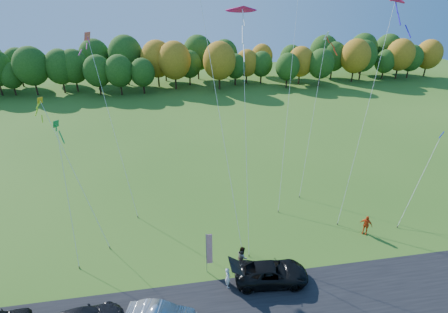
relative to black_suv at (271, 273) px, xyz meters
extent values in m
plane|color=#316019|center=(-2.31, 1.76, -0.77)|extent=(160.00, 160.00, 0.00)
cube|color=black|center=(-2.31, -2.24, -0.76)|extent=(90.00, 6.00, 0.01)
imported|color=black|center=(0.00, 0.00, 0.00)|extent=(5.77, 3.11, 1.54)
imported|color=silver|center=(-3.33, 0.02, 0.10)|extent=(0.45, 0.65, 1.73)
imported|color=gray|center=(-1.83, 1.87, 0.19)|extent=(0.77, 0.97, 1.93)
imported|color=#E14915|center=(10.01, 4.10, 0.17)|extent=(1.12, 1.07, 1.87)
cylinder|color=#999999|center=(-4.68, 1.75, 1.08)|extent=(0.06, 0.06, 3.70)
cube|color=red|center=(-4.45, 1.76, 1.45)|extent=(0.46, 0.04, 2.78)
cube|color=navy|center=(-4.45, 1.79, 2.48)|extent=(0.46, 0.03, 0.72)
cylinder|color=#4C3F33|center=(-1.43, 3.93, -0.67)|extent=(0.08, 0.08, 0.20)
cylinder|color=#4C3F33|center=(3.29, 8.55, -0.67)|extent=(0.08, 0.08, 0.20)
cylinder|color=#4C3F33|center=(-1.02, 2.90, -0.67)|extent=(0.08, 0.08, 0.20)
cone|color=#E00E6B|center=(0.06, 12.44, 17.77)|extent=(2.77, 2.12, 3.03)
cylinder|color=#4C3F33|center=(8.17, 5.68, -0.67)|extent=(0.08, 0.08, 0.20)
cube|color=#E91944|center=(13.61, 11.67, 18.36)|extent=(3.48, 1.20, 1.31)
cylinder|color=#4C3F33|center=(-12.56, 5.81, -0.67)|extent=(0.08, 0.08, 0.20)
cube|color=gold|center=(-17.47, 12.09, 10.69)|extent=(0.98, 0.98, 1.15)
cylinder|color=#4C3F33|center=(-14.68, 3.82, -0.67)|extent=(0.08, 0.08, 0.20)
cube|color=#168643|center=(-15.79, 9.47, 9.44)|extent=(1.03, 1.03, 1.22)
cylinder|color=#4C3F33|center=(6.32, 10.77, -0.67)|extent=(0.08, 0.08, 0.20)
cube|color=white|center=(9.63, 16.03, 14.92)|extent=(1.35, 1.35, 1.60)
cylinder|color=#4C3F33|center=(-10.44, 9.98, -0.67)|extent=(0.08, 0.08, 0.20)
cube|color=#F55154|center=(-13.63, 16.50, 15.28)|extent=(1.29, 1.29, 1.54)
cylinder|color=#4C3F33|center=(13.46, 4.34, -0.67)|extent=(0.08, 0.08, 0.20)
cube|color=#0B16A0|center=(18.87, 8.13, 6.65)|extent=(1.07, 1.07, 1.27)
camera|label=1|loc=(-6.78, -18.85, 19.47)|focal=28.00mm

